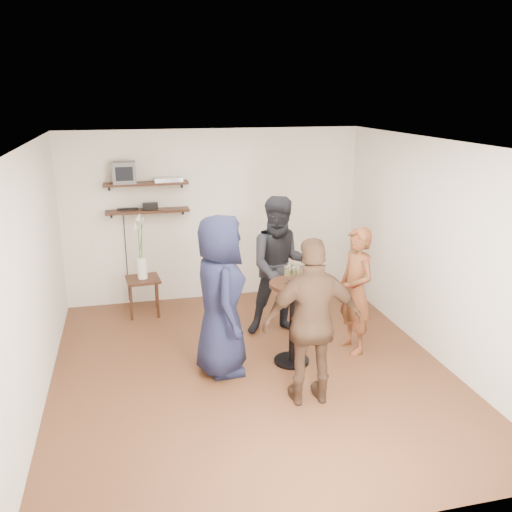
{
  "coord_description": "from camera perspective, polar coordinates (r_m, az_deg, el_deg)",
  "views": [
    {
      "loc": [
        -1.27,
        -5.51,
        3.1
      ],
      "look_at": [
        0.15,
        0.4,
        1.26
      ],
      "focal_mm": 38.0,
      "sensor_mm": 36.0,
      "label": 1
    }
  ],
  "objects": [
    {
      "name": "wine_glass_br",
      "position": [
        6.2,
        4.11,
        -1.62
      ],
      "size": [
        0.07,
        0.07,
        0.2
      ],
      "color": "silver",
      "rests_on": "drinks_table"
    },
    {
      "name": "wine_glass_bl",
      "position": [
        6.25,
        3.65,
        -1.38
      ],
      "size": [
        0.07,
        0.07,
        0.21
      ],
      "color": "silver",
      "rests_on": "drinks_table"
    },
    {
      "name": "person_navy",
      "position": [
        6.07,
        -3.77,
        -4.19
      ],
      "size": [
        0.59,
        0.91,
        1.85
      ],
      "primitive_type": "imported",
      "rotation": [
        0.0,
        0.0,
        1.57
      ],
      "color": "#161831",
      "rests_on": "room"
    },
    {
      "name": "dvd_deck",
      "position": [
        8.0,
        -9.2,
        7.96
      ],
      "size": [
        0.4,
        0.24,
        0.06
      ],
      "primitive_type": "cube",
      "color": "silver",
      "rests_on": "shelf_upper"
    },
    {
      "name": "wine_glass_fr",
      "position": [
        6.18,
        4.51,
        -1.6
      ],
      "size": [
        0.07,
        0.07,
        0.21
      ],
      "color": "silver",
      "rests_on": "drinks_table"
    },
    {
      "name": "power_strip",
      "position": [
        8.1,
        -13.35,
        4.85
      ],
      "size": [
        0.3,
        0.05,
        0.03
      ],
      "primitive_type": "cube",
      "color": "black",
      "rests_on": "shelf_lower"
    },
    {
      "name": "vase_lilies",
      "position": [
        7.83,
        -11.97,
        -0.17
      ],
      "size": [
        0.19,
        0.2,
        0.98
      ],
      "rotation": [
        0.0,
        0.0,
        0.1
      ],
      "color": "white",
      "rests_on": "side_table"
    },
    {
      "name": "room",
      "position": [
        5.93,
        -0.51,
        -0.85
      ],
      "size": [
        4.58,
        5.08,
        2.68
      ],
      "color": "#4F2919",
      "rests_on": "ground"
    },
    {
      "name": "wine_glass_fl",
      "position": [
        6.15,
        3.34,
        -1.66
      ],
      "size": [
        0.07,
        0.07,
        0.21
      ],
      "color": "silver",
      "rests_on": "drinks_table"
    },
    {
      "name": "person_plaid",
      "position": [
        6.71,
        10.43,
        -3.61
      ],
      "size": [
        0.46,
        0.63,
        1.58
      ],
      "primitive_type": "imported",
      "rotation": [
        0.0,
        0.0,
        -1.41
      ],
      "color": "#AA1321",
      "rests_on": "room"
    },
    {
      "name": "radio",
      "position": [
        8.05,
        -11.08,
        5.17
      ],
      "size": [
        0.22,
        0.1,
        0.1
      ],
      "primitive_type": "cube",
      "color": "black",
      "rests_on": "shelf_lower"
    },
    {
      "name": "side_table",
      "position": [
        7.96,
        -11.79,
        -2.92
      ],
      "size": [
        0.5,
        0.5,
        0.55
      ],
      "rotation": [
        0.0,
        0.0,
        0.1
      ],
      "color": "black",
      "rests_on": "room"
    },
    {
      "name": "drinks_table",
      "position": [
        6.37,
        3.87,
        -5.88
      ],
      "size": [
        0.55,
        0.55,
        1.01
      ],
      "color": "black",
      "rests_on": "room"
    },
    {
      "name": "person_dark",
      "position": [
        7.05,
        2.68,
        -1.14
      ],
      "size": [
        0.98,
        0.8,
        1.85
      ],
      "primitive_type": "imported",
      "rotation": [
        0.0,
        0.0,
        -0.12
      ],
      "color": "black",
      "rests_on": "room"
    },
    {
      "name": "shelf_upper",
      "position": [
        7.99,
        -11.5,
        7.49
      ],
      "size": [
        1.2,
        0.25,
        0.04
      ],
      "primitive_type": "cube",
      "color": "black",
      "rests_on": "room"
    },
    {
      "name": "shelf_lower",
      "position": [
        8.06,
        -11.34,
        4.68
      ],
      "size": [
        1.2,
        0.25,
        0.04
      ],
      "primitive_type": "cube",
      "color": "black",
      "rests_on": "room"
    },
    {
      "name": "person_brown",
      "position": [
        5.52,
        6.01,
        -6.99
      ],
      "size": [
        1.06,
        0.49,
        1.76
      ],
      "primitive_type": "imported",
      "rotation": [
        0.0,
        0.0,
        3.08
      ],
      "color": "#412A1C",
      "rests_on": "room"
    },
    {
      "name": "crt_monitor",
      "position": [
        7.96,
        -13.71,
        8.54
      ],
      "size": [
        0.32,
        0.3,
        0.3
      ],
      "primitive_type": "cube",
      "color": "#59595B",
      "rests_on": "shelf_upper"
    }
  ]
}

